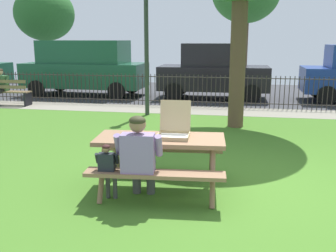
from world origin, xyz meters
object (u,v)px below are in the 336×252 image
object	(u,v)px
park_bench_left	(5,93)
lamp_post_walkway	(146,31)
parked_car_center	(214,71)
far_tree_left	(45,14)
pizza_box_open	(174,128)
child_at_table	(108,167)
picnic_table_foreground	(160,149)
parked_car_left	(85,67)
adult_at_table	(139,155)

from	to	relation	value
park_bench_left	lamp_post_walkway	size ratio (longest dim) A/B	0.42
parked_car_center	far_tree_left	size ratio (longest dim) A/B	0.79
pizza_box_open	park_bench_left	size ratio (longest dim) A/B	0.32
child_at_table	far_tree_left	xyz separation A→B (m)	(-9.01, 16.04, 2.99)
picnic_table_foreground	child_at_table	world-z (taller)	child_at_table
parked_car_center	parked_car_left	bearing A→B (deg)	-180.00
child_at_table	adult_at_table	bearing A→B (deg)	8.66
lamp_post_walkway	child_at_table	bearing A→B (deg)	-81.75
child_at_table	parked_car_center	world-z (taller)	parked_car_center
picnic_table_foreground	child_at_table	distance (m)	0.82
adult_at_table	child_at_table	distance (m)	0.44
picnic_table_foreground	parked_car_center	distance (m)	8.87
park_bench_left	lamp_post_walkway	distance (m)	5.35
adult_at_table	park_bench_left	size ratio (longest dim) A/B	0.74
child_at_table	park_bench_left	distance (m)	8.93
adult_at_table	child_at_table	bearing A→B (deg)	-171.34
picnic_table_foreground	parked_car_center	xyz separation A→B (m)	(0.23, 8.85, 0.41)
pizza_box_open	parked_car_left	bearing A→B (deg)	119.01
picnic_table_foreground	far_tree_left	size ratio (longest dim) A/B	0.38
adult_at_table	far_tree_left	distance (m)	18.76
pizza_box_open	parked_car_left	size ratio (longest dim) A/B	0.11
adult_at_table	pizza_box_open	bearing A→B (deg)	60.20
park_bench_left	parked_car_center	bearing A→B (deg)	21.81
pizza_box_open	lamp_post_walkway	world-z (taller)	lamp_post_walkway
adult_at_table	lamp_post_walkway	bearing A→B (deg)	102.11
park_bench_left	parked_car_center	distance (m)	7.14
park_bench_left	parked_car_left	xyz separation A→B (m)	(1.71, 2.64, 0.68)
child_at_table	lamp_post_walkway	size ratio (longest dim) A/B	0.21
adult_at_table	picnic_table_foreground	bearing A→B (deg)	71.26
lamp_post_walkway	far_tree_left	size ratio (longest dim) A/B	0.76
far_tree_left	adult_at_table	bearing A→B (deg)	-59.50
park_bench_left	pizza_box_open	bearing A→B (deg)	-42.92
adult_at_table	park_bench_left	world-z (taller)	adult_at_table
child_at_table	park_bench_left	xyz separation A→B (m)	(-5.80, 6.79, -0.08)
adult_at_table	lamp_post_walkway	size ratio (longest dim) A/B	0.31
lamp_post_walkway	parked_car_center	size ratio (longest dim) A/B	0.97
adult_at_table	far_tree_left	xyz separation A→B (m)	(-9.41, 15.98, 2.83)
adult_at_table	parked_car_left	xyz separation A→B (m)	(-4.49, 9.37, 0.44)
parked_car_left	far_tree_left	distance (m)	8.58
parked_car_left	far_tree_left	xyz separation A→B (m)	(-4.92, 6.61, 2.39)
parked_car_left	lamp_post_walkway	bearing A→B (deg)	-46.80
picnic_table_foreground	parked_car_left	size ratio (longest dim) A/B	0.41
pizza_box_open	park_bench_left	distance (m)	8.97
park_bench_left	lamp_post_walkway	xyz separation A→B (m)	(4.93, -0.78, 1.92)
picnic_table_foreground	park_bench_left	world-z (taller)	park_bench_left
far_tree_left	pizza_box_open	bearing A→B (deg)	-57.54
picnic_table_foreground	lamp_post_walkway	bearing A→B (deg)	104.96
lamp_post_walkway	parked_car_left	xyz separation A→B (m)	(-3.22, 3.43, -1.24)
adult_at_table	parked_car_center	bearing A→B (deg)	87.54
child_at_table	parked_car_left	world-z (taller)	parked_car_left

